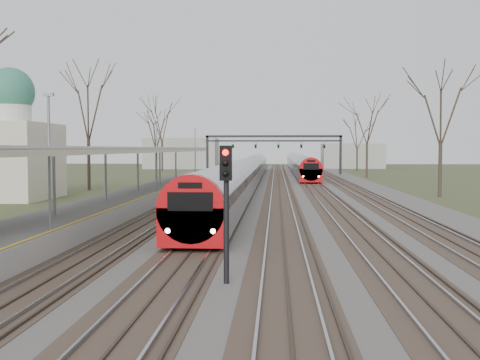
# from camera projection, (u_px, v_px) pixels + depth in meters

# --- Properties ---
(track_bed) EXTENTS (24.00, 160.00, 0.22)m
(track_bed) POSITION_uv_depth(u_px,v_px,m) (272.00, 186.00, 62.78)
(track_bed) COLOR #474442
(track_bed) RESTS_ON ground
(platform) EXTENTS (3.50, 69.00, 1.00)m
(platform) POSITION_uv_depth(u_px,v_px,m) (149.00, 195.00, 45.87)
(platform) COLOR #9E9B93
(platform) RESTS_ON ground
(canopy) EXTENTS (4.10, 50.00, 3.11)m
(canopy) POSITION_uv_depth(u_px,v_px,m) (134.00, 150.00, 41.19)
(canopy) COLOR slate
(canopy) RESTS_ON platform
(signal_gantry) EXTENTS (21.00, 0.59, 6.08)m
(signal_gantry) POSITION_uv_depth(u_px,v_px,m) (274.00, 143.00, 92.41)
(signal_gantry) COLOR black
(signal_gantry) RESTS_ON ground
(tree_west_far) EXTENTS (5.50, 5.50, 11.33)m
(tree_west_far) POSITION_uv_depth(u_px,v_px,m) (88.00, 106.00, 56.42)
(tree_west_far) COLOR #2D231C
(tree_west_far) RESTS_ON ground
(tree_east_far) EXTENTS (5.00, 5.00, 10.30)m
(tree_east_far) POSITION_uv_depth(u_px,v_px,m) (441.00, 108.00, 48.61)
(tree_east_far) COLOR #2D231C
(tree_east_far) RESTS_ON ground
(train_near) EXTENTS (2.62, 90.21, 3.05)m
(train_near) POSITION_uv_depth(u_px,v_px,m) (248.00, 171.00, 67.05)
(train_near) COLOR #A8ABB3
(train_near) RESTS_ON ground
(train_far) EXTENTS (2.62, 75.21, 3.05)m
(train_far) POSITION_uv_depth(u_px,v_px,m) (299.00, 163.00, 103.22)
(train_far) COLOR #A8ABB3
(train_far) RESTS_ON ground
(signal_post) EXTENTS (0.35, 0.45, 4.10)m
(signal_post) POSITION_uv_depth(u_px,v_px,m) (226.00, 193.00, 17.23)
(signal_post) COLOR black
(signal_post) RESTS_ON ground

